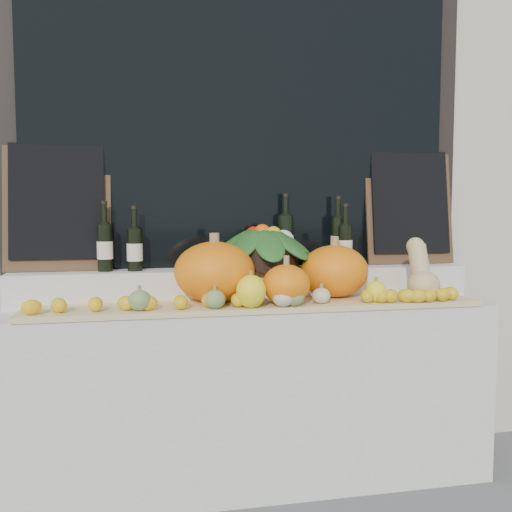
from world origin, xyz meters
TOP-DOWN VIEW (x-y plane):
  - storefront_facade at (0.00, 2.25)m, footprint 7.00×0.94m
  - display_sill at (0.00, 1.52)m, footprint 2.30×0.55m
  - rear_tier at (0.00, 1.68)m, footprint 2.30×0.25m
  - straw_bedding at (0.00, 1.40)m, footprint 2.10×0.32m
  - pumpkin_left at (-0.19, 1.48)m, footprint 0.50×0.50m
  - pumpkin_right at (0.41, 1.50)m, footprint 0.41×0.41m
  - pumpkin_center at (0.12, 1.33)m, footprint 0.23×0.23m
  - butternut_squash at (0.80, 1.37)m, footprint 0.16×0.21m
  - decorative_gourds at (0.00, 1.29)m, footprint 1.18×0.16m
  - lemon_heap at (0.00, 1.29)m, footprint 2.20×0.16m
  - produce_bowl at (0.08, 1.66)m, footprint 0.56×0.56m
  - wine_bottle_far_left at (-0.70, 1.67)m, footprint 0.08×0.08m
  - wine_bottle_near_left at (-0.56, 1.66)m, footprint 0.08×0.08m
  - wine_bottle_tall at (0.21, 1.70)m, footprint 0.08×0.08m
  - wine_bottle_near_right at (0.49, 1.68)m, footprint 0.08×0.08m
  - wine_bottle_far_right at (0.51, 1.63)m, footprint 0.08×0.08m
  - chalkboard_left at (-0.92, 1.74)m, footprint 0.50×0.12m
  - chalkboard_right at (0.92, 1.74)m, footprint 0.50×0.12m

SIDE VIEW (x-z plane):
  - display_sill at x=0.00m, z-range 0.00..0.88m
  - straw_bedding at x=0.00m, z-range 0.88..0.90m
  - lemon_heap at x=0.00m, z-range 0.91..0.97m
  - decorative_gourds at x=0.00m, z-range 0.87..1.04m
  - rear_tier at x=0.00m, z-range 0.88..1.04m
  - pumpkin_center at x=0.12m, z-range 0.91..1.09m
  - butternut_squash at x=0.80m, z-range 0.88..1.17m
  - pumpkin_right at x=0.41m, z-range 0.91..1.16m
  - pumpkin_left at x=-0.19m, z-range 0.91..1.19m
  - wine_bottle_near_left at x=-0.56m, z-range 0.99..1.30m
  - produce_bowl at x=0.08m, z-range 1.03..1.27m
  - wine_bottle_far_right at x=0.51m, z-range 0.99..1.32m
  - wine_bottle_far_left at x=-0.70m, z-range 0.99..1.33m
  - wine_bottle_near_right at x=0.49m, z-range 0.99..1.36m
  - wine_bottle_tall at x=0.21m, z-range 0.99..1.37m
  - chalkboard_left at x=-0.92m, z-range 1.05..1.67m
  - chalkboard_right at x=0.92m, z-range 1.05..1.67m
  - storefront_facade at x=0.00m, z-range 0.00..4.50m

